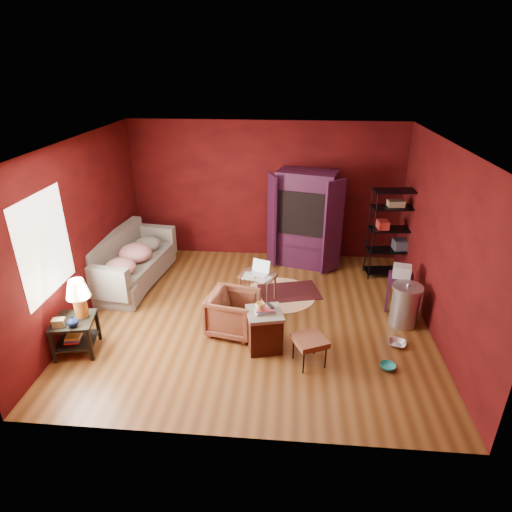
{
  "coord_description": "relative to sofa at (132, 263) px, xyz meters",
  "views": [
    {
      "loc": [
        0.53,
        -5.96,
        3.87
      ],
      "look_at": [
        0.0,
        0.2,
        1.0
      ],
      "focal_mm": 30.0,
      "sensor_mm": 36.0,
      "label": 1
    }
  ],
  "objects": [
    {
      "name": "room",
      "position": [
        2.34,
        -0.98,
        1.0
      ],
      "size": [
        5.54,
        5.04,
        2.84
      ],
      "color": "brown",
      "rests_on": "ground"
    },
    {
      "name": "sofa",
      "position": [
        0.0,
        0.0,
        0.0
      ],
      "size": [
        0.64,
        2.06,
        0.8
      ],
      "primitive_type": "imported",
      "rotation": [
        0.0,
        0.0,
        1.55
      ],
      "color": "slate",
      "rests_on": "ground"
    },
    {
      "name": "armchair",
      "position": [
        2.09,
        -1.42,
        -0.04
      ],
      "size": [
        0.79,
        0.82,
        0.72
      ],
      "primitive_type": "imported",
      "rotation": [
        0.0,
        0.0,
        1.37
      ],
      "color": "black",
      "rests_on": "ground"
    },
    {
      "name": "pet_bowl_steel",
      "position": [
        4.55,
        -1.58,
        -0.27
      ],
      "size": [
        0.26,
        0.15,
        0.26
      ],
      "primitive_type": "imported",
      "rotation": [
        0.0,
        0.0,
        -0.34
      ],
      "color": "silver",
      "rests_on": "ground"
    },
    {
      "name": "pet_bowl_turquoise",
      "position": [
        4.31,
        -2.12,
        -0.3
      ],
      "size": [
        0.22,
        0.09,
        0.21
      ],
      "primitive_type": "imported",
      "rotation": [
        0.0,
        0.0,
        -0.13
      ],
      "color": "#26B4AC",
      "rests_on": "ground"
    },
    {
      "name": "vase",
      "position": [
        -0.01,
        -2.25,
        0.2
      ],
      "size": [
        0.17,
        0.17,
        0.16
      ],
      "primitive_type": "imported",
      "rotation": [
        0.0,
        0.0,
        -0.08
      ],
      "color": "#0B163A",
      "rests_on": "side_table"
    },
    {
      "name": "mug",
      "position": [
        2.53,
        -1.83,
        0.34
      ],
      "size": [
        0.14,
        0.12,
        0.13
      ],
      "primitive_type": "imported",
      "rotation": [
        0.0,
        0.0,
        0.12
      ],
      "color": "#FFDA7C",
      "rests_on": "hamper"
    },
    {
      "name": "side_table",
      "position": [
        -0.05,
        -2.04,
        0.26
      ],
      "size": [
        0.65,
        0.65,
        1.1
      ],
      "rotation": [
        0.0,
        0.0,
        0.2
      ],
      "color": "black",
      "rests_on": "ground"
    },
    {
      "name": "sofa_cushions",
      "position": [
        -0.02,
        -0.03,
        0.04
      ],
      "size": [
        1.11,
        2.22,
        0.89
      ],
      "rotation": [
        0.0,
        0.0,
        -0.13
      ],
      "color": "slate",
      "rests_on": "sofa"
    },
    {
      "name": "hamper",
      "position": [
        2.59,
        -1.79,
        -0.08
      ],
      "size": [
        0.6,
        0.6,
        0.7
      ],
      "rotation": [
        0.0,
        0.0,
        0.23
      ],
      "color": "#421A0F",
      "rests_on": "ground"
    },
    {
      "name": "footstool",
      "position": [
        3.23,
        -2.1,
        -0.04
      ],
      "size": [
        0.55,
        0.55,
        0.42
      ],
      "rotation": [
        0.0,
        0.0,
        0.43
      ],
      "color": "black",
      "rests_on": "ground"
    },
    {
      "name": "rug_round",
      "position": [
        2.77,
        -0.24,
        -0.4
      ],
      "size": [
        1.65,
        1.65,
        0.01
      ],
      "rotation": [
        0.0,
        0.0,
        0.37
      ],
      "color": "white",
      "rests_on": "ground"
    },
    {
      "name": "rug_oriental",
      "position": [
        2.93,
        -0.13,
        -0.39
      ],
      "size": [
        1.21,
        0.96,
        0.01
      ],
      "rotation": [
        0.0,
        0.0,
        0.25
      ],
      "color": "#4F1519",
      "rests_on": "ground"
    },
    {
      "name": "laptop_desk",
      "position": [
        2.39,
        -0.46,
        0.05
      ],
      "size": [
        0.69,
        0.6,
        0.72
      ],
      "rotation": [
        0.0,
        0.0,
        -0.35
      ],
      "color": "brown",
      "rests_on": "ground"
    },
    {
      "name": "tv_armoire",
      "position": [
        3.19,
        1.1,
        0.6
      ],
      "size": [
        1.47,
        1.04,
        1.93
      ],
      "rotation": [
        0.0,
        0.0,
        -0.26
      ],
      "color": "#3B112E",
      "rests_on": "ground"
    },
    {
      "name": "wire_shelving",
      "position": [
        4.83,
        0.74,
        0.54
      ],
      "size": [
        0.88,
        0.46,
        1.72
      ],
      "rotation": [
        0.0,
        0.0,
        0.12
      ],
      "color": "black",
      "rests_on": "ground"
    },
    {
      "name": "small_stand",
      "position": [
        4.76,
        -0.51,
        0.2
      ],
      "size": [
        0.48,
        0.48,
        0.8
      ],
      "rotation": [
        0.0,
        0.0,
        -0.23
      ],
      "color": "#3B112E",
      "rests_on": "ground"
    },
    {
      "name": "trash_can",
      "position": [
        4.75,
        -0.99,
        -0.06
      ],
      "size": [
        0.53,
        0.53,
        0.73
      ],
      "rotation": [
        0.0,
        0.0,
        -0.15
      ],
      "color": "#B0B2B9",
      "rests_on": "ground"
    }
  ]
}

